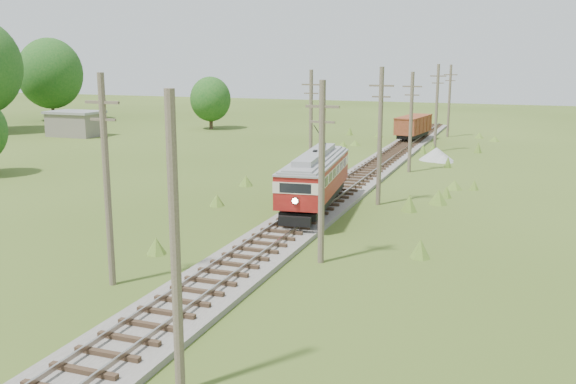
% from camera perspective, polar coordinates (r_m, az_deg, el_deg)
% --- Properties ---
extents(railbed_main, '(3.60, 96.00, 0.57)m').
position_cam_1_polar(railbed_main, '(46.52, 4.95, 0.21)').
color(railbed_main, '#605B54').
rests_on(railbed_main, ground).
extents(streetcar, '(3.81, 11.15, 5.04)m').
position_cam_1_polar(streetcar, '(39.72, 2.41, 1.47)').
color(streetcar, black).
rests_on(streetcar, ground).
extents(gondola, '(3.29, 7.56, 2.43)m').
position_cam_1_polar(gondola, '(75.14, 11.08, 5.80)').
color(gondola, black).
rests_on(gondola, ground).
extents(gravel_pile, '(3.36, 3.57, 1.22)m').
position_cam_1_polar(gravel_pile, '(62.24, 13.15, 3.27)').
color(gravel_pile, gray).
rests_on(gravel_pile, ground).
extents(utility_pole_r_1, '(0.30, 0.30, 8.80)m').
position_cam_1_polar(utility_pole_r_1, '(18.15, -9.99, -4.94)').
color(utility_pole_r_1, brown).
rests_on(utility_pole_r_1, ground).
extents(utility_pole_r_2, '(1.60, 0.30, 8.60)m').
position_cam_1_polar(utility_pole_r_2, '(29.72, 3.01, 1.86)').
color(utility_pole_r_2, brown).
rests_on(utility_pole_r_2, ground).
extents(utility_pole_r_3, '(1.60, 0.30, 9.00)m').
position_cam_1_polar(utility_pole_r_3, '(42.18, 8.18, 5.02)').
color(utility_pole_r_3, brown).
rests_on(utility_pole_r_3, ground).
extents(utility_pole_r_4, '(1.60, 0.30, 8.40)m').
position_cam_1_polar(utility_pole_r_4, '(54.95, 10.87, 6.20)').
color(utility_pole_r_4, brown).
rests_on(utility_pole_r_4, ground).
extents(utility_pole_r_5, '(1.60, 0.30, 8.90)m').
position_cam_1_polar(utility_pole_r_5, '(67.68, 13.08, 7.36)').
color(utility_pole_r_5, brown).
rests_on(utility_pole_r_5, ground).
extents(utility_pole_r_6, '(1.60, 0.30, 8.70)m').
position_cam_1_polar(utility_pole_r_6, '(80.59, 14.15, 7.92)').
color(utility_pole_r_6, brown).
rests_on(utility_pole_r_6, ground).
extents(utility_pole_l_a, '(1.60, 0.30, 9.00)m').
position_cam_1_polar(utility_pole_l_a, '(27.72, -15.82, 1.11)').
color(utility_pole_l_a, brown).
rests_on(utility_pole_l_a, ground).
extents(utility_pole_l_b, '(1.60, 0.30, 8.60)m').
position_cam_1_polar(utility_pole_l_b, '(52.85, 2.05, 6.29)').
color(utility_pole_l_b, brown).
rests_on(utility_pole_l_b, ground).
extents(tree_left_5, '(9.66, 9.66, 12.44)m').
position_cam_1_polar(tree_left_5, '(104.97, -20.38, 9.85)').
color(tree_left_5, '#38281C').
rests_on(tree_left_5, ground).
extents(tree_mid_a, '(5.46, 5.46, 7.03)m').
position_cam_1_polar(tree_mid_a, '(87.78, -6.91, 8.20)').
color(tree_mid_a, '#38281C').
rests_on(tree_mid_a, ground).
extents(shed, '(6.40, 4.40, 3.10)m').
position_cam_1_polar(shed, '(83.57, -18.38, 5.81)').
color(shed, slate).
rests_on(shed, ground).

